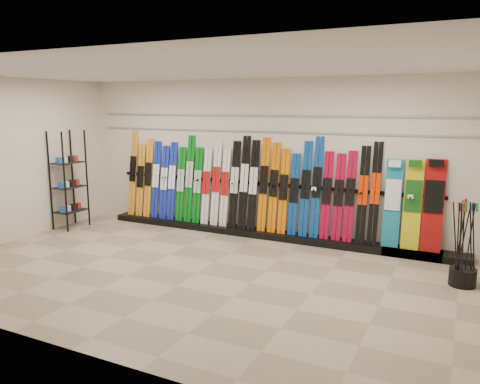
% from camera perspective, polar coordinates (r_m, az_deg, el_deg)
% --- Properties ---
extents(floor, '(8.00, 8.00, 0.00)m').
position_cam_1_polar(floor, '(7.18, -5.26, -9.83)').
color(floor, gray).
rests_on(floor, ground).
extents(back_wall, '(8.00, 0.00, 8.00)m').
position_cam_1_polar(back_wall, '(9.02, 2.86, 4.18)').
color(back_wall, beige).
rests_on(back_wall, floor).
extents(left_wall, '(0.00, 5.00, 5.00)m').
position_cam_1_polar(left_wall, '(9.52, -26.53, 3.42)').
color(left_wall, beige).
rests_on(left_wall, floor).
extents(ceiling, '(8.00, 8.00, 0.00)m').
position_cam_1_polar(ceiling, '(6.76, -5.70, 14.78)').
color(ceiling, silver).
rests_on(ceiling, back_wall).
extents(ski_rack_base, '(8.00, 0.40, 0.12)m').
position_cam_1_polar(ski_rack_base, '(9.01, 3.54, -5.18)').
color(ski_rack_base, black).
rests_on(ski_rack_base, floor).
extents(skis, '(5.37, 0.29, 1.83)m').
position_cam_1_polar(skis, '(9.14, -0.04, 0.77)').
color(skis, orange).
rests_on(skis, ski_rack_base).
extents(snowboards, '(0.94, 0.23, 1.52)m').
position_cam_1_polar(snowboards, '(8.29, 20.41, -1.45)').
color(snowboards, '#14728C').
rests_on(snowboards, ski_rack_base).
extents(accessory_rack, '(0.40, 0.60, 2.00)m').
position_cam_1_polar(accessory_rack, '(10.16, -20.14, 1.41)').
color(accessory_rack, black).
rests_on(accessory_rack, floor).
extents(pole_bin, '(0.36, 0.36, 0.25)m').
position_cam_1_polar(pole_bin, '(7.35, 25.49, -9.33)').
color(pole_bin, black).
rests_on(pole_bin, floor).
extents(ski_poles, '(0.37, 0.36, 1.18)m').
position_cam_1_polar(ski_poles, '(7.17, 25.56, -5.76)').
color(ski_poles, black).
rests_on(ski_poles, pole_bin).
extents(slatwall_rail_0, '(7.60, 0.02, 0.03)m').
position_cam_1_polar(slatwall_rail_0, '(8.96, 2.83, 7.35)').
color(slatwall_rail_0, gray).
rests_on(slatwall_rail_0, back_wall).
extents(slatwall_rail_1, '(7.60, 0.02, 0.03)m').
position_cam_1_polar(slatwall_rail_1, '(8.95, 2.85, 9.27)').
color(slatwall_rail_1, gray).
rests_on(slatwall_rail_1, back_wall).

